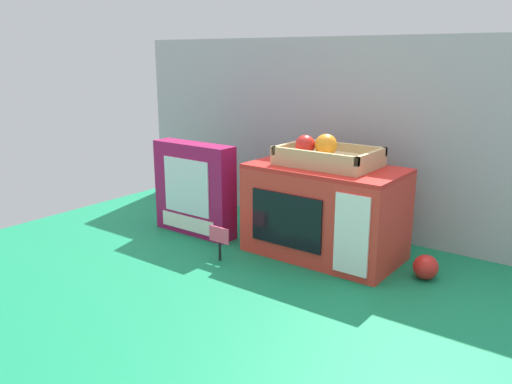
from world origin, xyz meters
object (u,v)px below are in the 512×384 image
(toy_microwave, at_px, (325,211))
(food_groups_crate, at_px, (326,156))
(price_sign, at_px, (219,238))
(cookie_set_box, at_px, (194,189))
(loose_toy_apple, at_px, (426,267))

(toy_microwave, height_order, food_groups_crate, food_groups_crate)
(toy_microwave, bearing_deg, price_sign, -134.27)
(cookie_set_box, relative_size, price_sign, 2.98)
(price_sign, height_order, loose_toy_apple, price_sign)
(food_groups_crate, bearing_deg, cookie_set_box, -166.95)
(cookie_set_box, bearing_deg, toy_microwave, 11.04)
(price_sign, bearing_deg, loose_toy_apple, 24.03)
(cookie_set_box, distance_m, price_sign, 0.27)
(loose_toy_apple, bearing_deg, toy_microwave, -178.09)
(loose_toy_apple, bearing_deg, price_sign, -155.97)
(toy_microwave, distance_m, cookie_set_box, 0.44)
(price_sign, bearing_deg, food_groups_crate, 48.75)
(cookie_set_box, xyz_separation_m, price_sign, (0.22, -0.13, -0.08))
(toy_microwave, height_order, loose_toy_apple, toy_microwave)
(toy_microwave, relative_size, food_groups_crate, 1.59)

